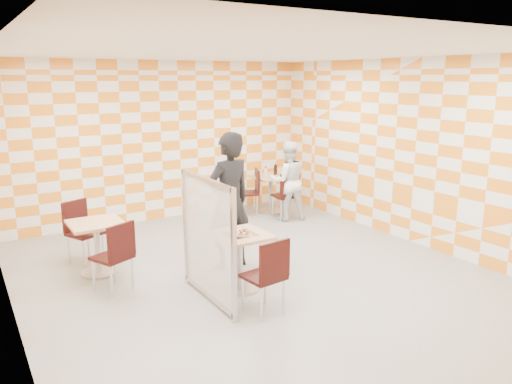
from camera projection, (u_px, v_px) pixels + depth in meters
room_shell at (237, 164)px, 7.00m from camera, size 7.00×7.00×7.00m
main_table at (240, 252)px, 6.36m from camera, size 0.70×0.70×0.75m
second_table at (271, 188)px, 10.10m from camera, size 0.70×0.70×0.75m
empty_table at (97, 239)px, 6.89m from camera, size 0.70×0.70×0.75m
chair_main_front at (268, 271)px, 5.64m from camera, size 0.47×0.48×0.92m
chair_second_front at (287, 192)px, 9.54m from camera, size 0.46×0.47×0.92m
chair_second_side at (252, 188)px, 9.87m from camera, size 0.56×0.55×0.92m
chair_empty_near at (116, 252)px, 6.28m from camera, size 0.56×0.57×0.92m
chair_empty_far at (80, 226)px, 7.34m from camera, size 0.56×0.57×0.92m
partition at (208, 239)px, 5.97m from camera, size 0.08×1.38×1.55m
man_dark at (229, 201)px, 7.04m from camera, size 0.78×0.58×1.96m
man_white at (288, 181)px, 9.51m from camera, size 0.88×0.77×1.52m
pizza_on_foil at (240, 233)px, 6.29m from camera, size 0.40×0.40×0.04m
sport_bottle at (266, 172)px, 10.01m from camera, size 0.06×0.06×0.20m
soda_bottle at (276, 170)px, 10.17m from camera, size 0.07×0.07×0.23m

